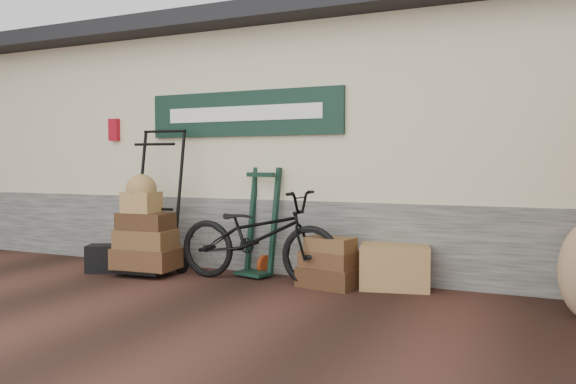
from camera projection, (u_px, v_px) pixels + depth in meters
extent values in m
plane|color=black|center=(225.00, 290.00, 5.96)|extent=(80.00, 80.00, 0.00)
cube|color=#4C4C47|center=(318.00, 222.00, 8.44)|extent=(14.00, 3.54, 0.90)
cube|color=beige|center=(318.00, 122.00, 8.37)|extent=(14.00, 3.50, 2.10)
cube|color=black|center=(314.00, 43.00, 8.17)|extent=(14.40, 4.10, 0.20)
cube|color=black|center=(243.00, 114.00, 6.86)|extent=(2.60, 0.06, 0.55)
cube|color=white|center=(242.00, 113.00, 6.83)|extent=(2.10, 0.01, 0.18)
cube|color=maroon|center=(115.00, 130.00, 7.68)|extent=(0.14, 0.10, 0.30)
cube|color=olive|center=(395.00, 267.00, 6.01)|extent=(0.81, 0.62, 0.47)
cube|color=black|center=(102.00, 258.00, 6.93)|extent=(0.43, 0.40, 0.34)
imported|color=black|center=(258.00, 231.00, 6.32)|extent=(0.73, 2.01, 1.16)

